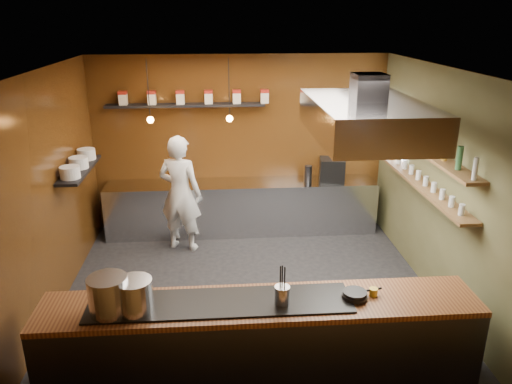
{
  "coord_description": "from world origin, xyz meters",
  "views": [
    {
      "loc": [
        -0.38,
        -5.88,
        3.63
      ],
      "look_at": [
        0.11,
        0.4,
        1.36
      ],
      "focal_mm": 35.0,
      "sensor_mm": 36.0,
      "label": 1
    }
  ],
  "objects": [
    {
      "name": "storage_tins",
      "position": [
        -0.75,
        2.36,
        2.33
      ],
      "size": [
        2.43,
        0.13,
        0.22
      ],
      "color": "beige",
      "rests_on": "tin_shelf"
    },
    {
      "name": "bottle_shelf_lower",
      "position": [
        2.34,
        0.3,
        1.45
      ],
      "size": [
        0.26,
        2.8,
        0.04
      ],
      "primitive_type": "cube",
      "color": "brown",
      "rests_on": "right_wall"
    },
    {
      "name": "chef",
      "position": [
        -1.0,
        1.59,
        0.94
      ],
      "size": [
        0.8,
        0.65,
        1.88
      ],
      "primitive_type": "imported",
      "rotation": [
        0.0,
        0.0,
        2.81
      ],
      "color": "white",
      "rests_on": "floor"
    },
    {
      "name": "stockpot_small",
      "position": [
        -1.21,
        -1.69,
        1.1
      ],
      "size": [
        0.35,
        0.35,
        0.33
      ],
      "primitive_type": "cylinder",
      "rotation": [
        0.0,
        0.0,
        -0.0
      ],
      "color": "silver",
      "rests_on": "pass_counter"
    },
    {
      "name": "bottle_shelf_upper",
      "position": [
        2.34,
        0.3,
        1.92
      ],
      "size": [
        0.26,
        2.8,
        0.04
      ],
      "primitive_type": "cube",
      "color": "brown",
      "rests_on": "right_wall"
    },
    {
      "name": "plate_shelf",
      "position": [
        -2.34,
        1.0,
        1.55
      ],
      "size": [
        0.3,
        1.4,
        0.04
      ],
      "primitive_type": "cube",
      "color": "black",
      "rests_on": "left_wall"
    },
    {
      "name": "prep_counter",
      "position": [
        0.0,
        2.17,
        0.45
      ],
      "size": [
        4.6,
        0.65,
        0.9
      ],
      "primitive_type": "cube",
      "color": "silver",
      "rests_on": "floor"
    },
    {
      "name": "left_wall",
      "position": [
        -2.5,
        0.0,
        1.5
      ],
      "size": [
        0.0,
        5.0,
        5.0
      ],
      "primitive_type": "plane",
      "rotation": [
        1.57,
        0.0,
        1.57
      ],
      "color": "#3C1D0B",
      "rests_on": "ground"
    },
    {
      "name": "right_wall",
      "position": [
        2.5,
        0.0,
        1.5
      ],
      "size": [
        0.0,
        5.0,
        5.0
      ],
      "primitive_type": "plane",
      "rotation": [
        1.57,
        0.0,
        -1.57
      ],
      "color": "#4C4C2B",
      "rests_on": "ground"
    },
    {
      "name": "bottles",
      "position": [
        2.34,
        0.3,
        2.06
      ],
      "size": [
        0.06,
        2.66,
        0.24
      ],
      "color": "silver",
      "rests_on": "bottle_shelf_upper"
    },
    {
      "name": "back_wall",
      "position": [
        0.0,
        2.5,
        1.5
      ],
      "size": [
        5.0,
        0.0,
        5.0
      ],
      "primitive_type": "plane",
      "rotation": [
        1.57,
        0.0,
        0.0
      ],
      "color": "#3C1D0B",
      "rests_on": "ground"
    },
    {
      "name": "wine_glasses",
      "position": [
        2.34,
        0.3,
        1.53
      ],
      "size": [
        0.07,
        2.37,
        0.13
      ],
      "color": "silver",
      "rests_on": "bottle_shelf_lower"
    },
    {
      "name": "pendant_right",
      "position": [
        -0.2,
        1.7,
        2.15
      ],
      "size": [
        0.1,
        0.1,
        0.95
      ],
      "color": "black",
      "rests_on": "ceiling"
    },
    {
      "name": "window_pane",
      "position": [
        2.45,
        1.7,
        1.9
      ],
      "size": [
        0.0,
        1.0,
        1.0
      ],
      "primitive_type": "plane",
      "rotation": [
        1.57,
        0.0,
        -1.57
      ],
      "color": "white",
      "rests_on": "right_wall"
    },
    {
      "name": "frying_pan",
      "position": [
        0.95,
        -1.62,
        0.97
      ],
      "size": [
        0.42,
        0.26,
        0.06
      ],
      "color": "black",
      "rests_on": "pass_counter"
    },
    {
      "name": "plate_stacks",
      "position": [
        -2.34,
        1.0,
        1.65
      ],
      "size": [
        0.26,
        1.16,
        0.16
      ],
      "color": "silver",
      "rests_on": "plate_shelf"
    },
    {
      "name": "butter_jar",
      "position": [
        1.15,
        -1.57,
        0.96
      ],
      "size": [
        0.1,
        0.1,
        0.08
      ],
      "primitive_type": "cylinder",
      "rotation": [
        0.0,
        0.0,
        -0.15
      ],
      "color": "gold",
      "rests_on": "pass_counter"
    },
    {
      "name": "extractor_hood",
      "position": [
        1.3,
        -0.4,
        2.51
      ],
      "size": [
        1.2,
        2.0,
        0.72
      ],
      "color": "#38383D",
      "rests_on": "ceiling"
    },
    {
      "name": "tin_shelf",
      "position": [
        -0.9,
        2.36,
        2.2
      ],
      "size": [
        2.6,
        0.26,
        0.04
      ],
      "primitive_type": "cube",
      "color": "black",
      "rests_on": "back_wall"
    },
    {
      "name": "espresso_machine",
      "position": [
        1.53,
        2.09,
        1.1
      ],
      "size": [
        0.46,
        0.45,
        0.41
      ],
      "primitive_type": "cube",
      "rotation": [
        0.0,
        0.0,
        -0.15
      ],
      "color": "black",
      "rests_on": "prep_counter"
    },
    {
      "name": "utensil_crock",
      "position": [
        0.2,
        -1.69,
        1.04
      ],
      "size": [
        0.18,
        0.18,
        0.19
      ],
      "primitive_type": "cylinder",
      "rotation": [
        0.0,
        0.0,
        0.25
      ],
      "color": "silver",
      "rests_on": "pass_counter"
    },
    {
      "name": "floor",
      "position": [
        0.0,
        0.0,
        0.0
      ],
      "size": [
        5.0,
        5.0,
        0.0
      ],
      "primitive_type": "plane",
      "color": "black",
      "rests_on": "ground"
    },
    {
      "name": "ceiling",
      "position": [
        0.0,
        0.0,
        3.0
      ],
      "size": [
        5.0,
        5.0,
        0.0
      ],
      "primitive_type": "plane",
      "rotation": [
        3.14,
        0.0,
        0.0
      ],
      "color": "silver",
      "rests_on": "back_wall"
    },
    {
      "name": "stockpot_large",
      "position": [
        -1.45,
        -1.69,
        1.12
      ],
      "size": [
        0.44,
        0.44,
        0.37
      ],
      "primitive_type": "cylinder",
      "rotation": [
        0.0,
        0.0,
        0.18
      ],
      "color": "#B0B2B7",
      "rests_on": "pass_counter"
    },
    {
      "name": "pendant_left",
      "position": [
        -1.4,
        1.7,
        2.15
      ],
      "size": [
        0.1,
        0.1,
        0.95
      ],
      "color": "black",
      "rests_on": "ceiling"
    },
    {
      "name": "pass_counter",
      "position": [
        -0.0,
        -1.6,
        0.47
      ],
      "size": [
        4.4,
        0.72,
        0.94
      ],
      "color": "#38383D",
      "rests_on": "floor"
    }
  ]
}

